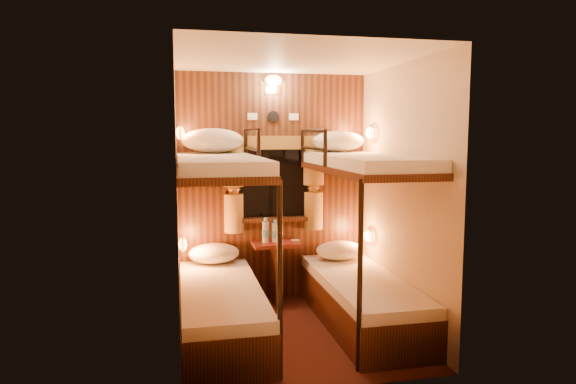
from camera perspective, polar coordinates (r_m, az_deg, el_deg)
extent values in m
plane|color=#3E1810|center=(4.76, 0.75, -15.35)|extent=(2.10, 2.10, 0.00)
plane|color=silver|center=(4.47, 0.80, 14.58)|extent=(2.10, 2.10, 0.00)
plane|color=#C6B293|center=(5.48, -1.69, 0.50)|extent=(2.40, 0.00, 2.40)
plane|color=#C6B293|center=(3.45, 4.69, -3.05)|extent=(2.40, 0.00, 2.40)
plane|color=#C6B293|center=(4.35, -12.18, -1.21)|extent=(0.00, 2.40, 2.40)
plane|color=#C6B293|center=(4.78, 12.54, -0.53)|extent=(0.00, 2.40, 2.40)
cube|color=black|center=(5.46, -1.66, 0.48)|extent=(2.00, 0.03, 2.40)
cube|color=black|center=(4.67, -7.46, -13.54)|extent=(0.70, 1.90, 0.35)
cube|color=silver|center=(4.60, -7.50, -10.91)|extent=(0.68, 1.88, 0.10)
cube|color=black|center=(4.40, -7.70, 2.25)|extent=(0.70, 1.90, 0.06)
cube|color=silver|center=(4.40, -7.72, 3.28)|extent=(0.68, 1.88, 0.10)
cylinder|color=black|center=(3.70, -0.90, -9.95)|extent=(0.04, 0.04, 1.45)
cylinder|color=black|center=(5.31, -4.71, 5.05)|extent=(0.04, 0.04, 0.32)
cylinder|color=black|center=(4.46, -3.27, 4.79)|extent=(0.04, 0.04, 0.32)
cylinder|color=black|center=(4.88, -4.07, 6.81)|extent=(0.04, 0.85, 0.04)
cylinder|color=black|center=(4.88, -4.05, 4.81)|extent=(0.03, 0.85, 0.03)
cube|color=black|center=(4.94, 8.11, -12.43)|extent=(0.70, 1.90, 0.35)
cube|color=silver|center=(4.87, 8.15, -9.92)|extent=(0.68, 1.88, 0.10)
cube|color=black|center=(4.69, 8.36, 2.49)|extent=(0.70, 1.90, 0.06)
cube|color=silver|center=(4.68, 8.38, 3.46)|extent=(0.68, 1.88, 0.10)
cylinder|color=black|center=(3.86, 7.99, -9.32)|extent=(0.04, 0.04, 1.45)
cylinder|color=black|center=(5.42, 1.62, 5.09)|extent=(0.04, 0.04, 0.32)
cylinder|color=black|center=(4.60, 4.16, 4.83)|extent=(0.04, 0.04, 0.32)
cylinder|color=black|center=(5.00, 2.80, 6.81)|extent=(0.04, 0.85, 0.04)
cylinder|color=black|center=(5.01, 2.79, 4.86)|extent=(0.03, 0.85, 0.03)
cube|color=black|center=(5.44, -1.62, 0.98)|extent=(0.98, 0.02, 0.78)
cube|color=black|center=(5.43, -1.60, 0.97)|extent=(0.90, 0.01, 0.70)
cube|color=black|center=(5.45, -1.52, -3.04)|extent=(1.00, 0.12, 0.04)
cube|color=olive|center=(5.38, -1.57, 5.51)|extent=(1.10, 0.06, 0.14)
cylinder|color=olive|center=(5.32, -6.10, 2.77)|extent=(0.22, 0.22, 0.40)
cylinder|color=olive|center=(5.34, -6.07, 0.31)|extent=(0.11, 0.11, 0.12)
cylinder|color=olive|center=(5.37, -6.04, -2.35)|extent=(0.20, 0.20, 0.40)
torus|color=gold|center=(5.34, -6.07, 0.31)|extent=(0.14, 0.14, 0.02)
cylinder|color=olive|center=(5.48, 2.89, 2.90)|extent=(0.22, 0.22, 0.40)
cylinder|color=olive|center=(5.50, 2.87, 0.51)|extent=(0.11, 0.11, 0.12)
cylinder|color=olive|center=(5.53, 2.86, -2.07)|extent=(0.20, 0.20, 0.40)
torus|color=gold|center=(5.50, 2.87, 0.51)|extent=(0.14, 0.14, 0.02)
cylinder|color=black|center=(5.42, -1.65, 8.37)|extent=(0.12, 0.02, 0.12)
cube|color=silver|center=(5.38, -3.98, 8.37)|extent=(0.10, 0.01, 0.07)
cube|color=silver|center=(5.46, 0.65, 8.36)|extent=(0.10, 0.01, 0.07)
cube|color=gold|center=(5.43, -1.66, 11.22)|extent=(0.18, 0.01, 0.08)
ellipsoid|color=#FFCC8C|center=(5.42, -1.62, 12.29)|extent=(0.18, 0.09, 0.11)
ellipsoid|color=orange|center=(5.12, -11.61, -5.72)|extent=(0.08, 0.20, 0.13)
torus|color=gold|center=(5.12, -11.61, -5.72)|extent=(0.02, 0.17, 0.17)
ellipsoid|color=orange|center=(5.01, -11.90, 6.45)|extent=(0.08, 0.20, 0.13)
torus|color=gold|center=(5.01, -11.90, 6.45)|extent=(0.02, 0.17, 0.17)
ellipsoid|color=orange|center=(5.48, 8.96, -4.87)|extent=(0.08, 0.20, 0.13)
torus|color=gold|center=(5.48, 8.96, -4.87)|extent=(0.02, 0.17, 0.17)
ellipsoid|color=orange|center=(5.38, 9.16, 6.50)|extent=(0.08, 0.20, 0.13)
torus|color=gold|center=(5.38, 9.16, 6.50)|extent=(0.02, 0.17, 0.17)
cube|color=#612916|center=(5.38, -1.28, -5.77)|extent=(0.50, 0.34, 0.04)
cube|color=black|center=(5.45, -1.27, -9.11)|extent=(0.08, 0.30, 0.61)
cube|color=maroon|center=(5.37, -1.28, -5.54)|extent=(0.30, 0.34, 0.01)
cylinder|color=#99BFE5|center=(5.31, -2.50, -4.48)|extent=(0.07, 0.07, 0.22)
cylinder|color=#4692D2|center=(5.31, -2.50, -4.60)|extent=(0.08, 0.08, 0.08)
cylinder|color=#4692D2|center=(5.29, -2.51, -3.05)|extent=(0.04, 0.04, 0.03)
cylinder|color=#99BFE5|center=(5.32, -1.49, -4.56)|extent=(0.06, 0.06, 0.20)
cylinder|color=#4692D2|center=(5.32, -1.49, -4.67)|extent=(0.07, 0.07, 0.07)
cylinder|color=#4692D2|center=(5.30, -1.49, -3.27)|extent=(0.04, 0.04, 0.03)
cube|color=silver|center=(5.45, 0.82, -5.35)|extent=(0.09, 0.08, 0.01)
cube|color=silver|center=(5.38, -0.90, -5.51)|extent=(0.08, 0.07, 0.00)
ellipsoid|color=white|center=(5.32, -8.24, -6.75)|extent=(0.52, 0.37, 0.20)
ellipsoid|color=white|center=(5.45, 5.72, -6.46)|extent=(0.50, 0.35, 0.19)
ellipsoid|color=white|center=(5.08, -8.37, 5.69)|extent=(0.60, 0.43, 0.24)
ellipsoid|color=white|center=(5.38, 5.61, 5.63)|extent=(0.54, 0.39, 0.21)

